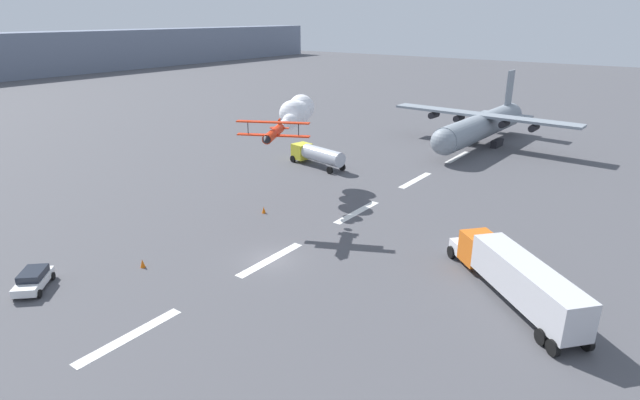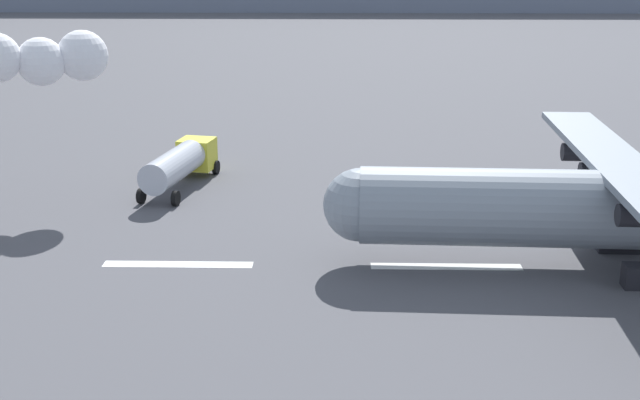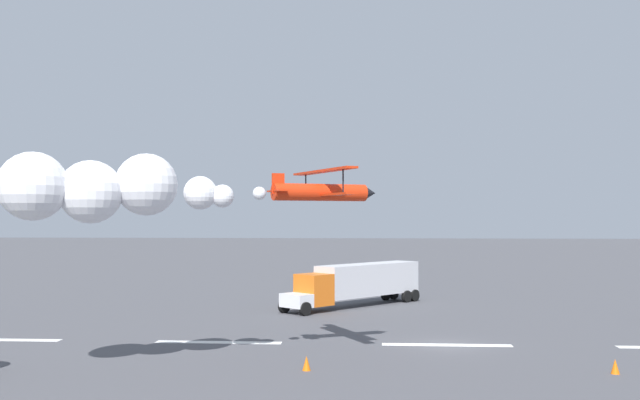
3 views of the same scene
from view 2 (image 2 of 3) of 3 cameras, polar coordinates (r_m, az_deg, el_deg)
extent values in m
cube|color=white|center=(45.83, -9.55, -4.30)|extent=(8.00, 0.90, 0.01)
cube|color=white|center=(45.40, 8.51, -4.46)|extent=(8.00, 0.90, 0.01)
cylinder|color=gray|center=(46.38, 19.98, -0.63)|extent=(27.68, 5.14, 4.09)
sphere|color=gray|center=(44.43, 2.71, -0.33)|extent=(3.89, 3.89, 3.89)
cube|color=gray|center=(45.88, 20.22, 1.56)|extent=(4.36, 30.67, 0.40)
cylinder|color=black|center=(53.84, 17.26, 3.10)|extent=(2.44, 1.19, 1.10)
cylinder|color=black|center=(49.54, 18.46, 1.78)|extent=(2.44, 1.19, 1.10)
cube|color=black|center=(49.79, 19.98, -2.64)|extent=(3.24, 1.12, 1.20)
sphere|color=white|center=(56.68, -20.54, 8.93)|extent=(2.15, 2.15, 2.15)
sphere|color=white|center=(56.95, -18.30, 8.86)|extent=(3.07, 3.07, 3.07)
sphere|color=white|center=(57.35, -15.72, 9.37)|extent=(3.25, 3.25, 3.25)
cube|color=yellow|center=(62.19, -8.30, 3.10)|extent=(2.78, 2.62, 2.20)
cylinder|color=#B7BCC6|center=(58.00, -9.89, 2.24)|extent=(3.42, 7.27, 2.10)
cylinder|color=black|center=(63.44, -9.08, 2.32)|extent=(0.51, 1.04, 1.00)
cylinder|color=black|center=(56.46, -11.97, 0.27)|extent=(0.51, 1.04, 1.00)
cylinder|color=black|center=(62.61, -7.03, 2.21)|extent=(0.51, 1.04, 1.00)
cylinder|color=black|center=(55.53, -9.71, 0.11)|extent=(0.51, 1.04, 1.00)
camera|label=1|loc=(68.75, -78.35, 6.88)|focal=28.56mm
camera|label=3|loc=(94.28, -19.17, 11.12)|focal=41.54mm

